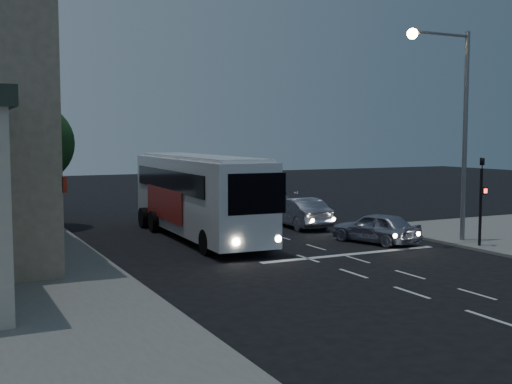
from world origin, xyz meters
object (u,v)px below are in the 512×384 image
tour_bus (198,193)px  car_sedan_b (253,201)px  traffic_signal_main (481,190)px  streetlight (454,111)px  street_tree (33,140)px  car_sedan_a (298,212)px  car_suv (376,228)px  car_sedan_c (225,196)px

tour_bus → car_sedan_b: 8.84m
car_sedan_b → traffic_signal_main: 14.80m
streetlight → street_tree: streetlight is taller
car_sedan_a → traffic_signal_main: traffic_signal_main is taller
car_sedan_b → street_tree: 12.83m
car_sedan_b → car_suv: bearing=80.6°
car_sedan_a → street_tree: 13.86m
car_sedan_a → car_suv: bearing=98.5°
streetlight → car_sedan_a: bearing=114.2°
car_sedan_a → car_sedan_c: car_sedan_a is taller
street_tree → car_sedan_b: bearing=0.2°
tour_bus → car_suv: tour_bus is taller
car_sedan_b → traffic_signal_main: traffic_signal_main is taller
tour_bus → traffic_signal_main: (9.49, -7.90, 0.37)m
car_sedan_c → streetlight: streetlight is taller
traffic_signal_main → street_tree: 21.38m
car_suv → car_sedan_a: car_sedan_a is taller
street_tree → streetlight: bearing=-39.5°
car_sedan_a → streetlight: bearing=117.6°
tour_bus → traffic_signal_main: size_ratio=3.03×
tour_bus → street_tree: (-6.31, 6.35, 2.45)m
car_sedan_a → street_tree: (-12.21, 5.40, 3.74)m
car_sedan_a → streetlight: size_ratio=0.51×
car_sedan_a → car_sedan_b: 5.45m
traffic_signal_main → car_sedan_b: bearing=103.8°
car_suv → street_tree: 17.39m
streetlight → street_tree: size_ratio=1.45×
traffic_signal_main → street_tree: street_tree is taller
car_suv → car_sedan_a: size_ratio=0.86×
car_suv → street_tree: size_ratio=0.64×
tour_bus → streetlight: (9.24, -6.48, 3.68)m
car_sedan_c → car_suv: bearing=88.6°
car_sedan_c → traffic_signal_main: size_ratio=1.23×
car_sedan_a → car_sedan_b: car_sedan_b is taller
streetlight → car_suv: bearing=150.5°
car_suv → streetlight: size_ratio=0.44×
car_suv → car_sedan_c: 16.40m
car_sedan_b → streetlight: size_ratio=0.64×
car_sedan_c → street_tree: 14.24m
tour_bus → street_tree: bearing=137.1°
car_sedan_c → streetlight: (2.84, -18.00, 5.03)m
tour_bus → car_sedan_a: tour_bus is taller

